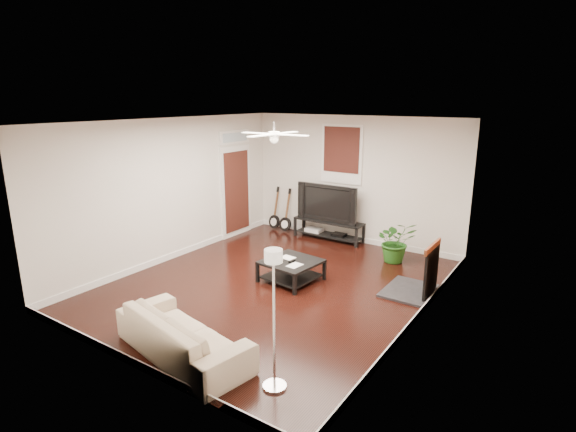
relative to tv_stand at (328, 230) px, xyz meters
name	(u,v)px	position (x,y,z in m)	size (l,w,h in m)	color
room	(275,207)	(0.48, -2.78, 1.17)	(5.01, 6.01, 2.81)	black
brick_accent	(442,215)	(2.97, -1.78, 1.17)	(0.02, 2.20, 2.80)	#975530
fireplace	(419,268)	(2.68, -1.78, 0.23)	(0.80, 1.10, 0.92)	black
window_back	(342,154)	(0.18, 0.19, 1.72)	(1.00, 0.06, 1.30)	#33110E
door_left	(236,183)	(-1.98, -0.88, 1.02)	(0.08, 1.00, 2.50)	white
tv_stand	(328,230)	(0.00, 0.00, 0.00)	(1.64, 0.44, 0.46)	black
tv	(330,202)	(0.00, 0.02, 0.65)	(1.47, 0.19, 0.84)	black
coffee_table	(291,271)	(0.62, -2.50, -0.04)	(0.90, 0.90, 0.38)	black
sofa	(183,334)	(0.80, -5.24, 0.07)	(2.03, 0.79, 0.59)	#BEA48E
floor_lamp	(274,321)	(2.15, -5.14, 0.60)	(0.27, 0.27, 1.65)	silver
potted_plant	(396,241)	(1.80, -0.53, 0.19)	(0.76, 0.66, 0.85)	#225D1A
guitar_left	(274,208)	(-1.51, -0.03, 0.30)	(0.33, 0.23, 1.06)	black
guitar_right	(285,211)	(-1.16, -0.06, 0.30)	(0.33, 0.23, 1.06)	black
ceiling_fan	(274,134)	(0.48, -2.78, 2.37)	(1.24, 1.24, 0.32)	white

